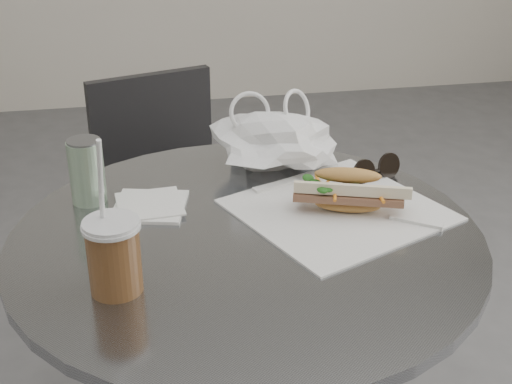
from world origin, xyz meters
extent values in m
cylinder|color=slate|center=(0.00, 0.20, 0.73)|extent=(0.76, 0.76, 0.02)
cylinder|color=#2A2A2D|center=(-0.06, 0.79, 0.01)|extent=(0.37, 0.37, 0.02)
cylinder|color=#2A2A2D|center=(-0.06, 0.79, 0.24)|extent=(0.06, 0.06, 0.49)
cylinder|color=#2A2A2D|center=(-0.06, 0.79, 0.49)|extent=(0.41, 0.41, 0.02)
cube|color=#2A2A2D|center=(-0.11, 0.97, 0.64)|extent=(0.32, 0.12, 0.28)
cube|color=white|center=(0.17, 0.25, 0.74)|extent=(0.41, 0.40, 0.00)
ellipsoid|color=tan|center=(0.18, 0.24, 0.76)|extent=(0.24, 0.14, 0.02)
cube|color=brown|center=(0.18, 0.24, 0.77)|extent=(0.19, 0.11, 0.01)
ellipsoid|color=tan|center=(0.18, 0.25, 0.80)|extent=(0.24, 0.15, 0.04)
cylinder|color=brown|center=(-0.20, 0.08, 0.79)|extent=(0.07, 0.07, 0.10)
cylinder|color=silver|center=(-0.20, 0.08, 0.84)|extent=(0.08, 0.08, 0.01)
cylinder|color=white|center=(-0.21, 0.09, 0.88)|extent=(0.02, 0.05, 0.18)
cylinder|color=black|center=(0.24, 0.34, 0.76)|extent=(0.05, 0.03, 0.05)
cylinder|color=black|center=(0.30, 0.36, 0.76)|extent=(0.05, 0.03, 0.05)
cube|color=black|center=(0.27, 0.35, 0.76)|extent=(0.02, 0.01, 0.00)
cube|color=white|center=(-0.15, 0.32, 0.74)|extent=(0.14, 0.14, 0.01)
cube|color=white|center=(-0.15, 0.32, 0.75)|extent=(0.12, 0.12, 0.00)
cylinder|color=#538E57|center=(-0.25, 0.36, 0.80)|extent=(0.06, 0.06, 0.11)
cylinder|color=slate|center=(-0.25, 0.36, 0.85)|extent=(0.06, 0.06, 0.00)
camera|label=1|loc=(-0.17, -0.78, 1.31)|focal=50.00mm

